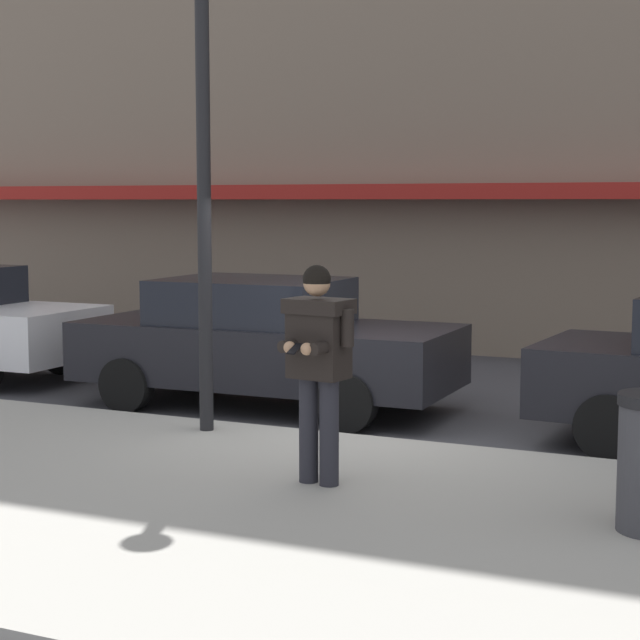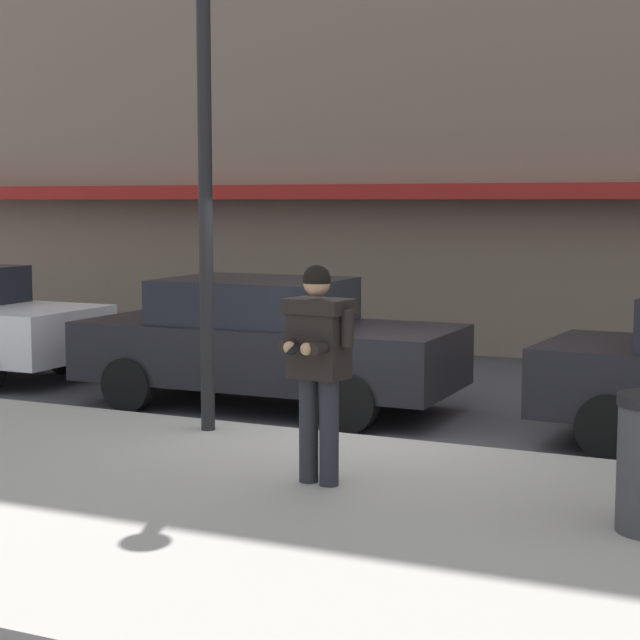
{
  "view_description": "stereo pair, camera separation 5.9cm",
  "coord_description": "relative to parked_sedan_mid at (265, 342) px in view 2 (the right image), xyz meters",
  "views": [
    {
      "loc": [
        4.06,
        -9.87,
        2.46
      ],
      "look_at": [
        0.46,
        -2.0,
        1.49
      ],
      "focal_mm": 60.0,
      "sensor_mm": 36.0,
      "label": 1
    },
    {
      "loc": [
        4.12,
        -9.85,
        2.46
      ],
      "look_at": [
        0.46,
        -2.0,
        1.49
      ],
      "focal_mm": 60.0,
      "sensor_mm": 36.0,
      "label": 2
    }
  ],
  "objects": [
    {
      "name": "ground_plane",
      "position": [
        1.77,
        -1.26,
        -0.79
      ],
      "size": [
        80.0,
        80.0,
        0.0
      ],
      "primitive_type": "plane",
      "color": "#3D3D42"
    },
    {
      "name": "sidewalk",
      "position": [
        2.77,
        -4.11,
        -0.72
      ],
      "size": [
        32.0,
        5.3,
        0.14
      ],
      "primitive_type": "cube",
      "color": "#99968E",
      "rests_on": "ground"
    },
    {
      "name": "curb_paint_line",
      "position": [
        2.77,
        -1.21,
        -0.79
      ],
      "size": [
        28.0,
        0.12,
        0.01
      ],
      "primitive_type": "cube",
      "color": "silver",
      "rests_on": "ground"
    },
    {
      "name": "parked_sedan_mid",
      "position": [
        0.0,
        0.0,
        0.0
      ],
      "size": [
        4.53,
        1.98,
        1.54
      ],
      "color": "black",
      "rests_on": "ground"
    },
    {
      "name": "man_texting_on_phone",
      "position": [
        2.25,
        -3.32,
        0.46
      ],
      "size": [
        0.64,
        0.62,
        1.81
      ],
      "color": "#23232B",
      "rests_on": "sidewalk"
    },
    {
      "name": "street_lamp_post",
      "position": [
        0.35,
        -1.91,
        2.35
      ],
      "size": [
        0.36,
        0.36,
        4.88
      ],
      "color": "black",
      "rests_on": "sidewalk"
    }
  ]
}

